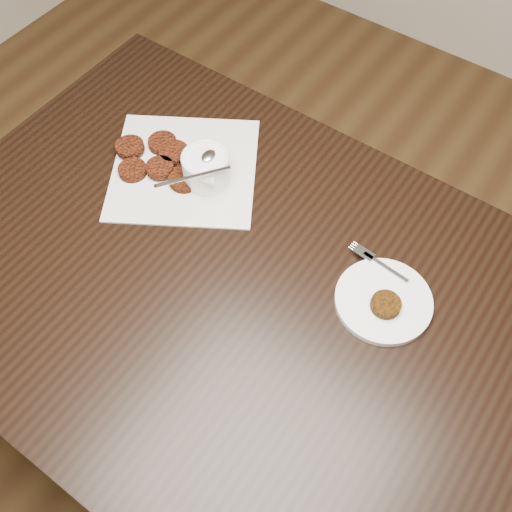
% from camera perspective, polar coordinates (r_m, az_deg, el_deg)
% --- Properties ---
extents(floor, '(4.00, 4.00, 0.00)m').
position_cam_1_polar(floor, '(1.84, -1.57, -18.02)').
color(floor, '#52391C').
rests_on(floor, ground).
extents(table, '(1.49, 0.96, 0.75)m').
position_cam_1_polar(table, '(1.51, 0.31, -10.94)').
color(table, black).
rests_on(table, floor).
extents(napkin, '(0.44, 0.44, 0.00)m').
position_cam_1_polar(napkin, '(1.37, -6.88, 8.30)').
color(napkin, white).
rests_on(napkin, table).
extents(sauce_ramekin, '(0.18, 0.18, 0.14)m').
position_cam_1_polar(sauce_ramekin, '(1.29, -4.92, 9.43)').
color(sauce_ramekin, white).
rests_on(sauce_ramekin, napkin).
extents(patty_cluster, '(0.28, 0.28, 0.02)m').
position_cam_1_polar(patty_cluster, '(1.38, -9.00, 9.28)').
color(patty_cluster, '#5F1E0C').
rests_on(patty_cluster, napkin).
extents(plate_with_patty, '(0.21, 0.21, 0.03)m').
position_cam_1_polar(plate_with_patty, '(1.18, 12.17, -4.04)').
color(plate_with_patty, white).
rests_on(plate_with_patty, table).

